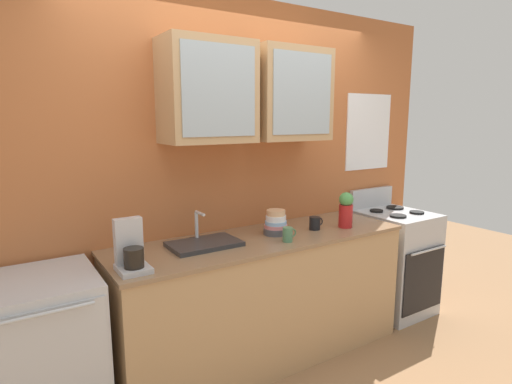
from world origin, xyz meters
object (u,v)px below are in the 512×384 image
(bowl_stack, at_px, (276,223))
(cup_near_sink, at_px, (288,234))
(coffee_maker, at_px, (131,251))
(sink_faucet, at_px, (204,243))
(cup_near_bowls, at_px, (315,223))
(dishwasher, at_px, (44,358))
(stove_range, at_px, (393,261))
(vase, at_px, (346,209))

(bowl_stack, xyz_separation_m, cup_near_sink, (-0.04, -0.20, -0.03))
(bowl_stack, distance_m, cup_near_sink, 0.21)
(bowl_stack, bearing_deg, coffee_maker, -171.76)
(cup_near_sink, bearing_deg, coffee_maker, 177.81)
(sink_faucet, distance_m, coffee_maker, 0.57)
(cup_near_bowls, xyz_separation_m, coffee_maker, (-1.43, -0.10, 0.06))
(sink_faucet, xyz_separation_m, cup_near_sink, (0.53, -0.22, 0.03))
(sink_faucet, height_order, dishwasher, sink_faucet)
(cup_near_sink, bearing_deg, stove_range, 7.68)
(vase, height_order, dishwasher, vase)
(sink_faucet, height_order, coffee_maker, coffee_maker)
(stove_range, xyz_separation_m, sink_faucet, (-1.89, 0.04, 0.47))
(bowl_stack, xyz_separation_m, cup_near_bowls, (0.32, -0.06, -0.03))
(cup_near_bowls, bearing_deg, cup_near_sink, -158.95)
(sink_faucet, distance_m, cup_near_sink, 0.58)
(dishwasher, bearing_deg, vase, -3.01)
(stove_range, height_order, vase, vase)
(cup_near_sink, height_order, coffee_maker, coffee_maker)
(vase, distance_m, cup_near_bowls, 0.27)
(vase, bearing_deg, cup_near_sink, -173.81)
(stove_range, height_order, bowl_stack, same)
(vase, relative_size, cup_near_bowls, 2.27)
(stove_range, bearing_deg, sink_faucet, 178.88)
(bowl_stack, relative_size, cup_near_sink, 1.68)
(bowl_stack, distance_m, dishwasher, 1.66)
(sink_faucet, bearing_deg, stove_range, -1.12)
(bowl_stack, xyz_separation_m, vase, (0.57, -0.13, 0.06))
(stove_range, bearing_deg, coffee_maker, -176.63)
(stove_range, bearing_deg, vase, -171.12)
(sink_faucet, distance_m, vase, 1.16)
(bowl_stack, distance_m, vase, 0.59)
(stove_range, bearing_deg, cup_near_sink, -172.32)
(sink_faucet, height_order, vase, vase)
(cup_near_sink, xyz_separation_m, coffee_maker, (-1.06, 0.04, 0.06))
(cup_near_sink, bearing_deg, dishwasher, 173.35)
(stove_range, distance_m, vase, 0.96)
(cup_near_bowls, distance_m, coffee_maker, 1.43)
(cup_near_sink, xyz_separation_m, dishwasher, (-1.53, 0.18, -0.51))
(stove_range, xyz_separation_m, cup_near_bowls, (-1.00, -0.04, 0.50))
(vase, xyz_separation_m, cup_near_sink, (-0.61, -0.07, -0.09))
(vase, distance_m, dishwasher, 2.23)
(stove_range, relative_size, sink_faucet, 2.38)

